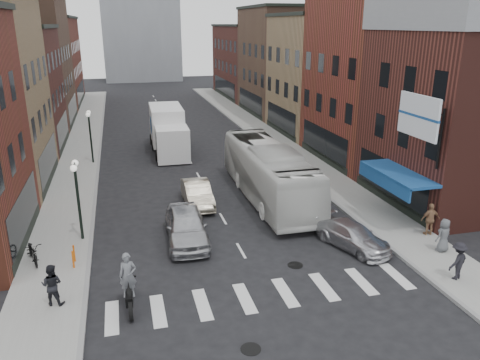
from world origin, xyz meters
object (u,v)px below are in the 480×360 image
(sedan_left_far, at_px, (197,194))
(billboard_sign, at_px, (420,117))
(ped_right_c, at_px, (444,235))
(ped_right_a, at_px, (458,261))
(bike_rack, at_px, (74,256))
(ped_right_b, at_px, (430,219))
(ped_left_solo, at_px, (52,285))
(curb_car, at_px, (353,236))
(box_truck, at_px, (168,131))
(streetlamp_near, at_px, (77,186))
(motorcycle_rider, at_px, (129,283))
(parked_bicycle, at_px, (33,251))
(sedan_left_near, at_px, (186,226))
(streetlamp_far, at_px, (90,127))
(transit_bus, at_px, (268,172))

(sedan_left_far, bearing_deg, billboard_sign, -35.15)
(ped_right_c, bearing_deg, ped_right_a, 53.68)
(bike_rack, distance_m, sedan_left_far, 9.02)
(ped_right_b, bearing_deg, ped_right_c, 78.42)
(sedan_left_far, relative_size, ped_left_solo, 2.62)
(curb_car, distance_m, ped_left_solo, 13.55)
(ped_right_c, bearing_deg, box_truck, -76.02)
(streetlamp_near, bearing_deg, motorcycle_rider, -72.34)
(parked_bicycle, height_order, ped_right_a, ped_right_a)
(sedan_left_near, distance_m, sedan_left_far, 4.99)
(streetlamp_near, distance_m, streetlamp_far, 14.00)
(bike_rack, bearing_deg, billboard_sign, -2.83)
(bike_rack, xyz_separation_m, box_truck, (6.29, 18.76, 1.28))
(motorcycle_rider, distance_m, ped_right_a, 13.39)
(bike_rack, xyz_separation_m, ped_right_b, (17.20, -1.24, 0.44))
(streetlamp_far, height_order, bike_rack, streetlamp_far)
(sedan_left_near, bearing_deg, bike_rack, -162.54)
(motorcycle_rider, height_order, ped_right_b, motorcycle_rider)
(streetlamp_near, height_order, streetlamp_far, same)
(ped_right_c, bearing_deg, ped_left_solo, -11.33)
(streetlamp_near, distance_m, ped_right_b, 17.56)
(streetlamp_near, distance_m, ped_right_c, 17.55)
(transit_bus, xyz_separation_m, curb_car, (1.89, -7.50, -1.09))
(transit_bus, height_order, ped_right_a, transit_bus)
(ped_right_b, bearing_deg, sedan_left_near, -7.50)
(billboard_sign, xyz_separation_m, ped_right_b, (1.01, -0.44, -5.14))
(streetlamp_near, bearing_deg, bike_rack, -94.24)
(bike_rack, distance_m, ped_right_c, 16.96)
(billboard_sign, distance_m, ped_right_c, 5.64)
(sedan_left_far, distance_m, ped_right_a, 14.60)
(box_truck, bearing_deg, parked_bicycle, -112.62)
(bike_rack, height_order, ped_right_b, ped_right_b)
(sedan_left_near, relative_size, parked_bicycle, 2.56)
(sedan_left_near, xyz_separation_m, ped_right_b, (11.97, -2.61, 0.16))
(ped_right_b, distance_m, ped_right_c, 1.80)
(parked_bicycle, bearing_deg, billboard_sign, -23.40)
(ped_right_c, bearing_deg, sedan_left_near, -32.33)
(streetlamp_far, relative_size, motorcycle_rider, 1.75)
(transit_bus, xyz_separation_m, ped_right_b, (6.17, -7.44, -0.70))
(parked_bicycle, xyz_separation_m, ped_left_solo, (1.28, -3.81, 0.32))
(ped_left_solo, bearing_deg, sedan_left_near, -126.66)
(streetlamp_near, xyz_separation_m, ped_right_b, (17.00, -3.94, -1.92))
(billboard_sign, distance_m, ped_right_b, 5.26)
(streetlamp_near, xyz_separation_m, curb_car, (12.72, -4.00, -2.31))
(billboard_sign, height_order, bike_rack, billboard_sign)
(motorcycle_rider, bearing_deg, box_truck, 83.11)
(box_truck, relative_size, sedan_left_far, 1.98)
(streetlamp_far, bearing_deg, ped_right_b, -46.55)
(billboard_sign, distance_m, bike_rack, 17.14)
(streetlamp_near, relative_size, motorcycle_rider, 1.75)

